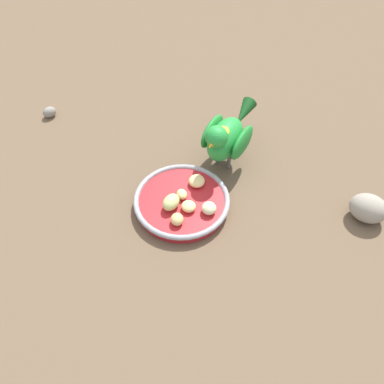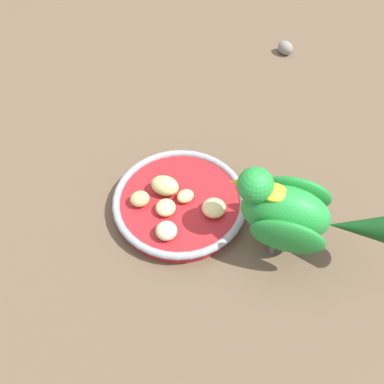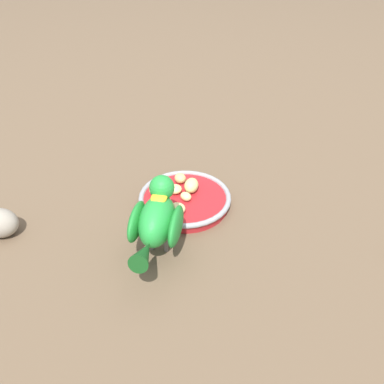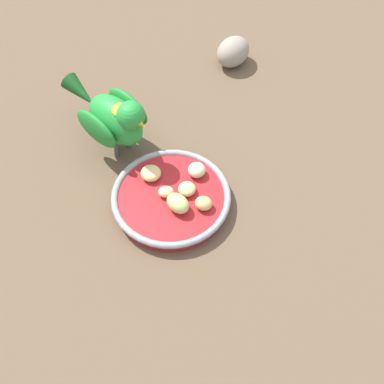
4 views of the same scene
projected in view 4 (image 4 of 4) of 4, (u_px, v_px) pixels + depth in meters
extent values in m
plane|color=brown|center=(170.00, 191.00, 0.82)|extent=(4.00, 4.00, 0.00)
cylinder|color=#AD1E23|center=(171.00, 200.00, 0.79)|extent=(0.17, 0.17, 0.02)
torus|color=#93969B|center=(171.00, 196.00, 0.79)|extent=(0.18, 0.18, 0.01)
ellipsoid|color=#E5C67F|center=(166.00, 192.00, 0.78)|extent=(0.03, 0.03, 0.02)
ellipsoid|color=#E5C67F|center=(187.00, 189.00, 0.78)|extent=(0.03, 0.03, 0.02)
ellipsoid|color=#C6D17A|center=(178.00, 203.00, 0.76)|extent=(0.04, 0.03, 0.03)
ellipsoid|color=#E5C67F|center=(151.00, 173.00, 0.80)|extent=(0.04, 0.04, 0.02)
ellipsoid|color=tan|center=(202.00, 205.00, 0.76)|extent=(0.03, 0.03, 0.02)
ellipsoid|color=beige|center=(197.00, 170.00, 0.80)|extent=(0.03, 0.03, 0.02)
cylinder|color=#59544C|center=(128.00, 140.00, 0.86)|extent=(0.01, 0.01, 0.03)
cylinder|color=#59544C|center=(115.00, 149.00, 0.84)|extent=(0.01, 0.01, 0.03)
ellipsoid|color=green|center=(116.00, 120.00, 0.81)|extent=(0.11, 0.07, 0.07)
ellipsoid|color=#1E7F2D|center=(128.00, 106.00, 0.83)|extent=(0.09, 0.03, 0.06)
ellipsoid|color=#1E7F2D|center=(96.00, 129.00, 0.80)|extent=(0.09, 0.03, 0.06)
cone|color=#144719|center=(81.00, 93.00, 0.84)|extent=(0.07, 0.04, 0.05)
sphere|color=green|center=(131.00, 115.00, 0.76)|extent=(0.05, 0.05, 0.04)
cone|color=orange|center=(140.00, 124.00, 0.75)|extent=(0.02, 0.02, 0.02)
ellipsoid|color=yellow|center=(121.00, 111.00, 0.77)|extent=(0.04, 0.03, 0.01)
ellipsoid|color=gray|center=(233.00, 52.00, 0.97)|extent=(0.06, 0.07, 0.05)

